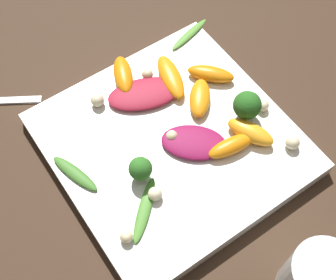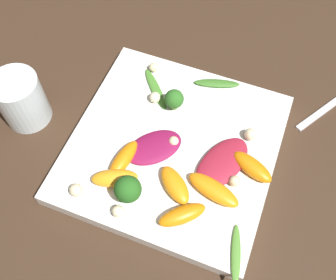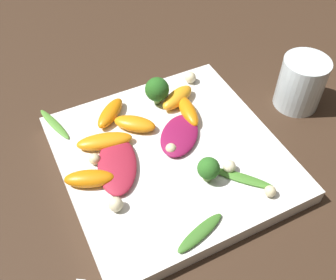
% 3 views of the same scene
% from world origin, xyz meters
% --- Properties ---
extents(ground_plane, '(2.40, 2.40, 0.00)m').
position_xyz_m(ground_plane, '(0.00, 0.00, 0.00)').
color(ground_plane, '#382619').
extents(plate, '(0.30, 0.30, 0.02)m').
position_xyz_m(plate, '(0.00, 0.00, 0.01)').
color(plate, white).
rests_on(plate, ground_plane).
extents(radicchio_leaf_0, '(0.10, 0.10, 0.01)m').
position_xyz_m(radicchio_leaf_0, '(0.02, -0.02, 0.03)').
color(radicchio_leaf_0, maroon).
rests_on(radicchio_leaf_0, plate).
extents(radicchio_leaf_1, '(0.11, 0.09, 0.01)m').
position_xyz_m(radicchio_leaf_1, '(0.01, 0.08, 0.03)').
color(radicchio_leaf_1, maroon).
rests_on(radicchio_leaf_1, plate).
extents(orange_segment_0, '(0.06, 0.07, 0.02)m').
position_xyz_m(orange_segment_0, '(0.10, 0.05, 0.03)').
color(orange_segment_0, orange).
rests_on(orange_segment_0, plate).
extents(orange_segment_1, '(0.05, 0.07, 0.02)m').
position_xyz_m(orange_segment_1, '(0.09, -0.06, 0.04)').
color(orange_segment_1, orange).
rests_on(orange_segment_1, plate).
extents(orange_segment_2, '(0.06, 0.07, 0.02)m').
position_xyz_m(orange_segment_2, '(0.07, 0.03, 0.03)').
color(orange_segment_2, orange).
rests_on(orange_segment_2, plate).
extents(orange_segment_3, '(0.05, 0.07, 0.02)m').
position_xyz_m(orange_segment_3, '(0.00, 0.12, 0.03)').
color(orange_segment_3, orange).
rests_on(orange_segment_3, plate).
extents(orange_segment_4, '(0.05, 0.08, 0.02)m').
position_xyz_m(orange_segment_4, '(0.05, 0.08, 0.03)').
color(orange_segment_4, orange).
rests_on(orange_segment_4, plate).
extents(orange_segment_5, '(0.07, 0.03, 0.02)m').
position_xyz_m(orange_segment_5, '(0.05, -0.06, 0.03)').
color(orange_segment_5, orange).
rests_on(orange_segment_5, plate).
extents(broccoli_floret_0, '(0.04, 0.04, 0.05)m').
position_xyz_m(broccoli_floret_0, '(0.10, -0.03, 0.05)').
color(broccoli_floret_0, '#7A9E51').
rests_on(broccoli_floret_0, plate).
extents(broccoli_floret_1, '(0.03, 0.03, 0.04)m').
position_xyz_m(broccoli_floret_1, '(-0.06, -0.02, 0.05)').
color(broccoli_floret_1, '#7A9E51').
rests_on(broccoli_floret_1, plate).
extents(arugula_sprig_0, '(0.07, 0.07, 0.01)m').
position_xyz_m(arugula_sprig_0, '(-0.08, -0.06, 0.03)').
color(arugula_sprig_0, '#47842D').
rests_on(arugula_sprig_0, plate).
extents(arugula_sprig_1, '(0.08, 0.03, 0.00)m').
position_xyz_m(arugula_sprig_1, '(0.13, 0.13, 0.03)').
color(arugula_sprig_1, '#518E33').
rests_on(arugula_sprig_1, plate).
extents(arugula_sprig_2, '(0.04, 0.08, 0.01)m').
position_xyz_m(arugula_sprig_2, '(-0.13, 0.03, 0.03)').
color(arugula_sprig_2, '#3D7528').
rests_on(arugula_sprig_2, plate).
extents(macadamia_nut_0, '(0.02, 0.02, 0.02)m').
position_xyz_m(macadamia_nut_0, '(0.12, -0.10, 0.03)').
color(macadamia_nut_0, beige).
rests_on(macadamia_nut_0, plate).
extents(macadamia_nut_1, '(0.02, 0.02, 0.02)m').
position_xyz_m(macadamia_nut_1, '(0.00, -0.00, 0.03)').
color(macadamia_nut_1, beige).
rests_on(macadamia_nut_1, plate).
extents(macadamia_nut_2, '(0.02, 0.02, 0.02)m').
position_xyz_m(macadamia_nut_2, '(0.13, -0.03, 0.03)').
color(macadamia_nut_2, beige).
rests_on(macadamia_nut_2, plate).
extents(macadamia_nut_3, '(0.02, 0.02, 0.02)m').
position_xyz_m(macadamia_nut_3, '(-0.06, -0.06, 0.03)').
color(macadamia_nut_3, beige).
rests_on(macadamia_nut_3, plate).
extents(macadamia_nut_4, '(0.02, 0.02, 0.02)m').
position_xyz_m(macadamia_nut_4, '(-0.05, 0.10, 0.03)').
color(macadamia_nut_4, beige).
rests_on(macadamia_nut_4, plate).
extents(macadamia_nut_5, '(0.02, 0.02, 0.02)m').
position_xyz_m(macadamia_nut_5, '(-0.12, -0.08, 0.03)').
color(macadamia_nut_5, beige).
rests_on(macadamia_nut_5, plate).
extents(macadamia_nut_6, '(0.02, 0.02, 0.02)m').
position_xyz_m(macadamia_nut_6, '(0.03, 0.10, 0.03)').
color(macadamia_nut_6, beige).
rests_on(macadamia_nut_6, plate).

